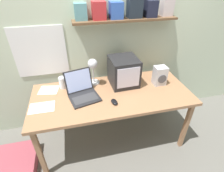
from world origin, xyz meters
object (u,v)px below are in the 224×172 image
(crt_monitor, at_px, (124,71))
(loose_paper_near_laptop, at_px, (49,90))
(juice_glass, at_px, (63,83))
(space_heater, at_px, (160,76))
(desk_lamp, at_px, (93,67))
(corner_desk, at_px, (112,97))
(computer_mouse, at_px, (114,102))
(printed_handout, at_px, (42,107))
(laptop, at_px, (82,90))
(floor_cushion, at_px, (13,164))

(crt_monitor, height_order, loose_paper_near_laptop, crt_monitor)
(juice_glass, bearing_deg, space_heater, -8.98)
(juice_glass, bearing_deg, desk_lamp, -4.41)
(corner_desk, xyz_separation_m, computer_mouse, (-0.02, -0.17, 0.07))
(corner_desk, relative_size, desk_lamp, 5.07)
(space_heater, bearing_deg, printed_handout, -175.19)
(space_heater, xyz_separation_m, computer_mouse, (-0.62, -0.24, -0.10))
(space_heater, xyz_separation_m, printed_handout, (-1.35, -0.14, -0.11))
(space_heater, bearing_deg, loose_paper_near_laptop, 171.62)
(crt_monitor, bearing_deg, laptop, -167.32)
(desk_lamp, relative_size, floor_cushion, 0.69)
(juice_glass, distance_m, computer_mouse, 0.67)
(corner_desk, xyz_separation_m, printed_handout, (-0.75, -0.07, 0.06))
(desk_lamp, bearing_deg, corner_desk, -43.25)
(space_heater, xyz_separation_m, floor_cushion, (-1.80, -0.23, -0.79))
(crt_monitor, bearing_deg, corner_desk, -138.18)
(laptop, height_order, floor_cushion, laptop)
(laptop, bearing_deg, desk_lamp, 34.46)
(floor_cushion, bearing_deg, laptop, 13.65)
(laptop, height_order, space_heater, laptop)
(juice_glass, height_order, printed_handout, juice_glass)
(space_heater, relative_size, computer_mouse, 2.02)
(corner_desk, height_order, crt_monitor, crt_monitor)
(crt_monitor, distance_m, computer_mouse, 0.43)
(crt_monitor, bearing_deg, space_heater, -16.92)
(juice_glass, relative_size, loose_paper_near_laptop, 0.59)
(computer_mouse, distance_m, floor_cushion, 1.37)
(crt_monitor, bearing_deg, printed_handout, -167.05)
(space_heater, bearing_deg, laptop, -179.63)
(desk_lamp, bearing_deg, printed_handout, -145.19)
(computer_mouse, bearing_deg, laptop, 145.27)
(desk_lamp, distance_m, floor_cushion, 1.43)
(computer_mouse, height_order, printed_handout, computer_mouse)
(crt_monitor, distance_m, desk_lamp, 0.37)
(crt_monitor, relative_size, loose_paper_near_laptop, 1.47)
(laptop, relative_size, space_heater, 1.72)
(computer_mouse, bearing_deg, space_heater, 21.08)
(corner_desk, height_order, computer_mouse, computer_mouse)
(floor_cushion, bearing_deg, computer_mouse, -0.23)
(juice_glass, height_order, floor_cushion, juice_glass)
(crt_monitor, height_order, floor_cushion, crt_monitor)
(printed_handout, bearing_deg, corner_desk, 5.68)
(loose_paper_near_laptop, bearing_deg, crt_monitor, -3.65)
(crt_monitor, bearing_deg, loose_paper_near_laptop, 174.29)
(corner_desk, relative_size, space_heater, 7.75)
(desk_lamp, bearing_deg, crt_monitor, 1.56)
(loose_paper_near_laptop, distance_m, floor_cushion, 0.93)
(crt_monitor, height_order, juice_glass, crt_monitor)
(crt_monitor, relative_size, floor_cushion, 0.69)
(laptop, distance_m, computer_mouse, 0.38)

